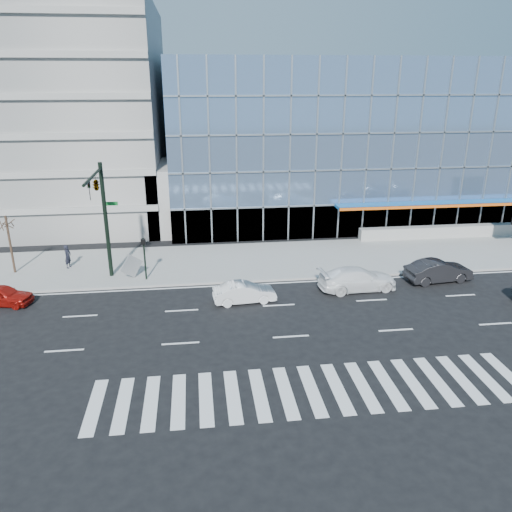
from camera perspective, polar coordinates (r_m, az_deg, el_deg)
The scene contains 15 objects.
ground at distance 31.25m, azimuth 2.62°, elevation -5.65°, with size 160.00×160.00×0.00m, color black.
sidewalk at distance 38.51m, azimuth 0.63°, elevation -0.46°, with size 120.00×8.00×0.15m, color gray.
theatre_building at distance 57.32m, azimuth 12.52°, elevation 13.45°, with size 42.00×26.00×15.00m, color #6987AF.
parking_garage at distance 55.97m, azimuth -23.58°, elevation 14.75°, with size 24.00×24.00×20.00m, color gray.
ramp_block at distance 46.97m, azimuth -8.34°, elevation 6.80°, with size 6.00×8.00×6.00m, color gray.
tower_backdrop at distance 101.50m, azimuth -23.61°, elevation 24.33°, with size 14.00×14.00×48.00m, color gray.
traffic_signal at distance 33.71m, azimuth -17.47°, elevation 6.47°, with size 1.14×5.74×8.00m.
ped_signal_post at distance 34.81m, azimuth -12.66°, elevation 0.41°, with size 0.30×0.33×3.00m.
street_tree_near at distance 38.85m, azimuth -26.61°, elevation 3.32°, with size 1.10×1.10×4.23m.
white_suv at distance 33.86m, azimuth 11.52°, elevation -2.57°, with size 2.13×5.24×1.52m, color white.
white_sedan at distance 31.41m, azimuth -1.34°, elevation -4.20°, with size 1.37×3.92×1.29m, color silver.
dark_sedan at distance 36.72m, azimuth 20.11°, elevation -1.62°, with size 1.61×4.62×1.52m, color black.
red_sedan at distance 34.85m, azimuth -27.07°, elevation -4.01°, with size 1.51×3.75×1.28m, color maroon.
pedestrian at distance 39.02m, azimuth -20.71°, elevation -0.05°, with size 0.63×0.42×1.74m, color black.
tilted_panel at distance 35.61m, azimuth -14.04°, elevation -1.12°, with size 1.30×0.06×1.30m, color #949494.
Camera 1 is at (-4.91, -27.78, 13.45)m, focal length 35.00 mm.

